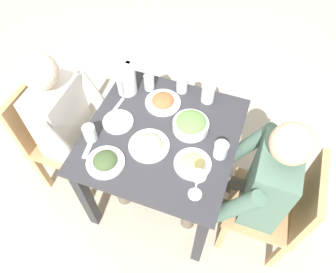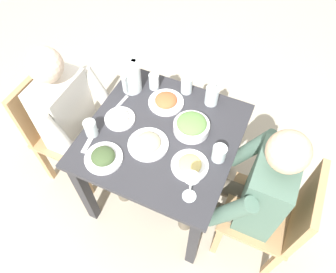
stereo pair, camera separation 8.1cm
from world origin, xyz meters
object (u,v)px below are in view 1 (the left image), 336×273
water_glass_far_left (149,82)px  chair_far (280,207)px  dining_table (162,147)px  plate_beans (149,144)px  chair_near (54,133)px  plate_dolmas (105,161)px  water_glass_center (90,133)px  plate_rice_curry (163,101)px  wine_glass (197,181)px  water_glass_by_pitcher (221,150)px  diner_near (76,128)px  water_glass_near_left (183,84)px  oil_carafe (208,94)px  diner_far (249,184)px  water_pitcher (126,80)px  salad_bowl (191,124)px  plate_yoghurt (118,121)px  plate_fries (193,163)px

water_glass_far_left → chair_far: bearing=67.4°
dining_table → plate_beans: plate_beans is taller
chair_near → plate_dolmas: 0.63m
dining_table → water_glass_center: size_ratio=8.51×
plate_beans → plate_rice_curry: (-0.32, -0.04, -0.00)m
chair_far → plate_dolmas: chair_far is taller
wine_glass → water_glass_by_pitcher: bearing=168.1°
diner_near → water_glass_near_left: (-0.42, 0.54, 0.16)m
water_glass_far_left → oil_carafe: size_ratio=0.62×
diner_far → oil_carafe: 0.57m
chair_far → water_glass_far_left: 1.05m
diner_near → plate_dolmas: bearing=57.1°
diner_near → plate_dolmas: diner_near is taller
water_pitcher → salad_bowl: water_pitcher is taller
dining_table → water_pitcher: water_pitcher is taller
dining_table → water_glass_by_pitcher: 0.38m
plate_beans → water_glass_by_pitcher: 0.38m
diner_near → plate_rice_curry: (-0.28, 0.46, 0.12)m
diner_near → water_glass_far_left: 0.53m
water_glass_center → plate_yoghurt: bearing=148.9°
water_pitcher → water_glass_by_pitcher: 0.71m
wine_glass → oil_carafe: 0.64m
plate_rice_curry → wine_glass: 0.63m
plate_yoghurt → chair_near: bearing=-83.0°
plate_yoghurt → diner_far: bearing=84.8°
dining_table → plate_beans: 0.19m
plate_dolmas → water_glass_by_pitcher: size_ratio=2.20×
chair_far → water_pitcher: water_pitcher is taller
salad_bowl → plate_dolmas: size_ratio=0.99×
plate_dolmas → plate_rice_curry: 0.51m
plate_yoghurt → plate_rice_curry: (-0.23, 0.19, 0.00)m
plate_dolmas → water_glass_center: size_ratio=2.06×
dining_table → salad_bowl: size_ratio=4.14×
plate_rice_curry → water_glass_near_left: (-0.14, 0.08, 0.04)m
plate_yoghurt → chair_far: bearing=85.8°
water_pitcher → plate_yoghurt: size_ratio=1.08×
water_glass_center → plate_dolmas: bearing=51.3°
plate_beans → wine_glass: wine_glass is taller
diner_far → wine_glass: bearing=-50.4°
diner_near → plate_yoghurt: diner_near is taller
chair_far → water_glass_far_left: chair_far is taller
water_glass_center → oil_carafe: oil_carafe is taller
plate_yoghurt → water_glass_center: (0.15, -0.09, 0.03)m
diner_near → plate_fries: bearing=85.3°
dining_table → wine_glass: size_ratio=4.29×
oil_carafe → water_glass_by_pitcher: bearing=25.5°
water_glass_near_left → water_glass_far_left: bearing=-75.8°
dining_table → plate_yoghurt: plate_yoghurt is taller
salad_bowl → plate_dolmas: salad_bowl is taller
water_glass_far_left → wine_glass: size_ratio=0.52×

